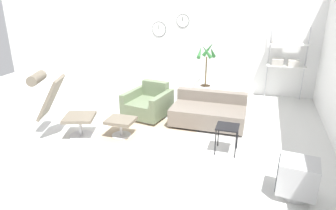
{
  "coord_description": "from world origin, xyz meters",
  "views": [
    {
      "loc": [
        1.93,
        -4.75,
        2.49
      ],
      "look_at": [
        0.37,
        0.24,
        0.55
      ],
      "focal_mm": 32.0,
      "sensor_mm": 36.0,
      "label": 1
    }
  ],
  "objects": [
    {
      "name": "ottoman",
      "position": [
        -0.41,
        -0.19,
        0.26
      ],
      "size": [
        0.51,
        0.43,
        0.34
      ],
      "color": "#BCBCC1",
      "rests_on": "ground_plane"
    },
    {
      "name": "side_table",
      "position": [
        1.53,
        -0.21,
        0.4
      ],
      "size": [
        0.36,
        0.36,
        0.47
      ],
      "color": "black",
      "rests_on": "ground_plane"
    },
    {
      "name": "couch_low",
      "position": [
        1.04,
        0.86,
        0.23
      ],
      "size": [
        1.45,
        0.91,
        0.61
      ],
      "rotation": [
        0.0,
        0.0,
        3.15
      ],
      "color": "black",
      "rests_on": "ground_plane"
    },
    {
      "name": "round_rug",
      "position": [
        0.07,
        -0.16,
        0.0
      ],
      "size": [
        1.99,
        1.99,
        0.01
      ],
      "color": "tan",
      "rests_on": "ground_plane"
    },
    {
      "name": "potted_plant",
      "position": [
        0.62,
        2.71,
        0.55
      ],
      "size": [
        0.45,
        0.41,
        1.37
      ],
      "color": "silver",
      "rests_on": "ground_plane"
    },
    {
      "name": "wall_back",
      "position": [
        -0.0,
        3.17,
        1.4
      ],
      "size": [
        12.0,
        0.09,
        2.8
      ],
      "color": "white",
      "rests_on": "ground_plane"
    },
    {
      "name": "armchair_red",
      "position": [
        -0.28,
        0.9,
        0.26
      ],
      "size": [
        0.97,
        1.03,
        0.7
      ],
      "rotation": [
        0.0,
        0.0,
        2.98
      ],
      "color": "silver",
      "rests_on": "ground_plane"
    },
    {
      "name": "ground_plane",
      "position": [
        0.0,
        0.0,
        0.0
      ],
      "size": [
        12.0,
        12.0,
        0.0
      ],
      "primitive_type": "plane",
      "color": "silver"
    },
    {
      "name": "shelf_unit",
      "position": [
        2.46,
        2.92,
        1.17
      ],
      "size": [
        0.91,
        0.28,
        1.77
      ],
      "color": "#BCBCC1",
      "rests_on": "ground_plane"
    },
    {
      "name": "lounge_chair",
      "position": [
        -1.45,
        -0.53,
        0.69
      ],
      "size": [
        1.12,
        0.79,
        1.21
      ],
      "rotation": [
        0.0,
        0.0,
        -1.25
      ],
      "color": "#BCBCC1",
      "rests_on": "ground_plane"
    },
    {
      "name": "crt_television",
      "position": [
        2.53,
        -1.15,
        0.29
      ],
      "size": [
        0.53,
        0.48,
        0.53
      ],
      "rotation": [
        0.0,
        0.0,
        1.46
      ],
      "color": "#B7B7B7",
      "rests_on": "ground_plane"
    }
  ]
}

